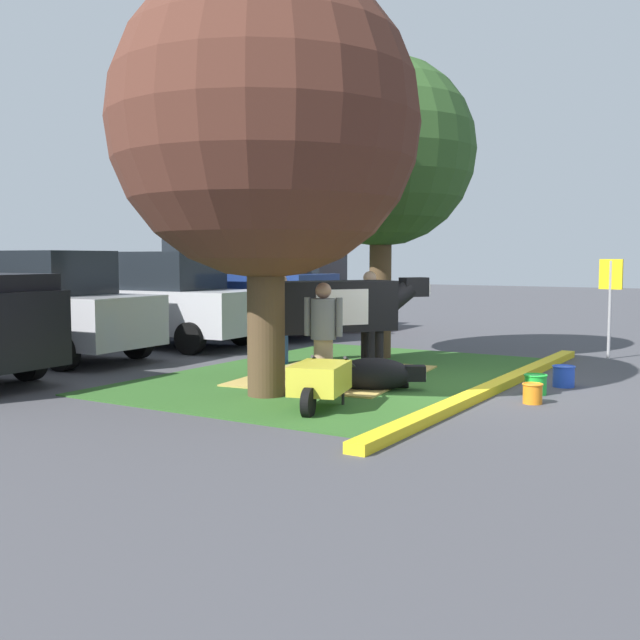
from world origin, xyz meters
TOP-DOWN VIEW (x-y plane):
  - ground_plane at (0.00, 0.00)m, footprint 80.00×80.00m
  - grass_island at (0.13, 1.83)m, footprint 7.27×4.86m
  - curb_yellow at (0.13, -0.75)m, footprint 8.47×0.24m
  - hay_bedding at (-0.10, 1.79)m, footprint 3.47×2.78m
  - shade_tree_left at (-2.03, 1.75)m, footprint 4.14×4.14m
  - shade_tree_right at (2.30, 2.23)m, footprint 3.49×3.49m
  - cow_holstein at (-0.04, 1.93)m, footprint 2.79×2.09m
  - calf_lying at (-0.89, 0.68)m, footprint 0.98×1.28m
  - person_handler at (1.50, 2.04)m, footprint 0.34×0.52m
  - person_visitor_near at (0.62, 3.34)m, footprint 0.48×0.34m
  - person_visitor_far at (-1.67, 1.06)m, footprint 0.34×0.51m
  - wheelbarrow at (-2.43, 0.66)m, footprint 1.61×0.88m
  - parking_sign at (4.46, -1.47)m, footprint 0.14×0.44m
  - bucket_orange at (-0.62, -1.48)m, footprint 0.27×0.27m
  - bucket_green at (0.05, -1.33)m, footprint 0.32×0.32m
  - bucket_blue at (0.90, -1.51)m, footprint 0.34×0.34m
  - sedan_blue at (-1.09, 7.48)m, footprint 2.17×4.48m
  - sedan_silver at (1.66, 7.10)m, footprint 2.17×4.48m
  - suv_dark_grey at (4.08, 7.01)m, footprint 2.28×4.68m
  - sedan_red at (6.84, 7.05)m, footprint 2.17×4.48m

SIDE VIEW (x-z plane):
  - ground_plane at x=0.00m, z-range 0.00..0.00m
  - grass_island at x=0.13m, z-range 0.00..0.02m
  - hay_bedding at x=-0.10m, z-range 0.01..0.04m
  - curb_yellow at x=0.13m, z-range 0.00..0.12m
  - bucket_orange at x=-0.62m, z-range 0.01..0.27m
  - bucket_green at x=0.05m, z-range 0.01..0.29m
  - bucket_blue at x=0.90m, z-range 0.01..0.32m
  - calf_lying at x=-0.89m, z-range 0.00..0.48m
  - wheelbarrow at x=-2.43m, z-range 0.07..0.70m
  - person_visitor_far at x=-1.67m, z-range 0.05..1.61m
  - person_visitor_near at x=0.62m, z-range 0.06..1.67m
  - person_handler at x=1.50m, z-range 0.06..1.72m
  - sedan_blue at x=-1.09m, z-range -0.03..1.99m
  - sedan_silver at x=1.66m, z-range -0.03..1.99m
  - sedan_red at x=6.84m, z-range -0.03..1.99m
  - cow_holstein at x=-0.04m, z-range 0.33..1.89m
  - suv_dark_grey at x=4.08m, z-range 0.01..2.53m
  - parking_sign at x=4.46m, z-range 0.39..2.25m
  - shade_tree_left at x=-2.03m, z-range 0.78..6.54m
  - shade_tree_right at x=2.30m, z-range 1.03..6.62m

